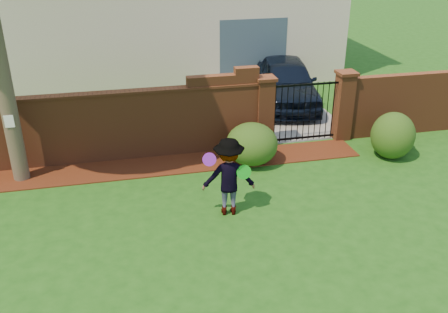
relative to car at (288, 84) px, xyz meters
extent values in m
cube|color=#1D4E13|center=(-4.03, -6.80, -0.74)|extent=(80.00, 80.00, 0.01)
cube|color=#3E180B|center=(-4.98, -3.46, -0.72)|extent=(11.10, 1.08, 0.03)
cube|color=brown|center=(-6.18, -2.80, 0.11)|extent=(8.70, 0.25, 1.70)
cube|color=brown|center=(-2.73, -2.80, 1.11)|extent=(1.80, 0.25, 0.30)
cube|color=brown|center=(-2.13, -2.80, 1.34)|extent=(0.60, 0.25, 0.16)
cube|color=brown|center=(-6.18, -2.80, 0.99)|extent=(8.70, 0.31, 0.06)
cube|color=brown|center=(2.57, -2.80, 0.11)|extent=(4.00, 0.25, 1.70)
cube|color=brown|center=(-1.63, -2.80, 0.16)|extent=(0.42, 0.42, 1.80)
cube|color=brown|center=(-1.63, -2.80, 1.10)|extent=(0.50, 0.50, 0.08)
cube|color=brown|center=(0.57, -2.80, 0.16)|extent=(0.42, 0.42, 1.80)
cube|color=brown|center=(0.57, -2.80, 1.10)|extent=(0.50, 0.50, 0.08)
cylinder|color=black|center=(-1.33, -2.80, 0.11)|extent=(0.02, 0.02, 1.60)
cylinder|color=black|center=(-1.17, -2.80, 0.11)|extent=(0.02, 0.02, 1.60)
cylinder|color=black|center=(-1.01, -2.80, 0.11)|extent=(0.02, 0.02, 1.60)
cylinder|color=black|center=(-0.85, -2.80, 0.11)|extent=(0.02, 0.02, 1.60)
cylinder|color=black|center=(-0.69, -2.80, 0.11)|extent=(0.02, 0.02, 1.60)
cylinder|color=black|center=(-0.53, -2.80, 0.11)|extent=(0.02, 0.02, 1.60)
cylinder|color=black|center=(-0.36, -2.80, 0.11)|extent=(0.02, 0.02, 1.60)
cylinder|color=black|center=(-0.20, -2.80, 0.11)|extent=(0.02, 0.02, 1.60)
cylinder|color=black|center=(-0.04, -2.80, 0.11)|extent=(0.02, 0.02, 1.60)
cylinder|color=black|center=(0.12, -2.80, 0.11)|extent=(0.02, 0.02, 1.60)
cylinder|color=black|center=(0.28, -2.80, 0.11)|extent=(0.02, 0.02, 1.60)
cube|color=black|center=(-0.53, -2.80, -0.62)|extent=(1.78, 0.03, 0.05)
cube|color=black|center=(-0.53, -2.80, 0.86)|extent=(1.78, 0.03, 0.05)
cube|color=gray|center=(-0.53, 1.20, -0.73)|extent=(3.20, 8.00, 0.01)
cube|color=#384C5B|center=(-0.53, 2.25, 0.46)|extent=(2.40, 0.12, 2.40)
imported|color=black|center=(0.00, 0.00, 0.00)|extent=(2.43, 4.55, 1.47)
cube|color=white|center=(-7.63, -3.59, 0.76)|extent=(0.20, 0.01, 0.28)
ellipsoid|color=#1D4314|center=(-2.22, -3.78, -0.22)|extent=(1.26, 1.26, 1.03)
ellipsoid|color=#1D4314|center=(1.29, -4.20, -0.14)|extent=(1.08, 1.08, 1.18)
ellipsoid|color=#1D4314|center=(1.56, -3.83, -0.32)|extent=(0.93, 0.93, 0.83)
imported|color=gray|center=(-3.29, -5.89, 0.08)|extent=(1.14, 0.76, 1.64)
cylinder|color=purple|center=(-3.70, -6.02, 0.58)|extent=(0.27, 0.12, 0.26)
cylinder|color=green|center=(-3.02, -6.03, 0.24)|extent=(0.30, 0.08, 0.30)
camera|label=1|loc=(-5.28, -14.35, 4.69)|focal=39.84mm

